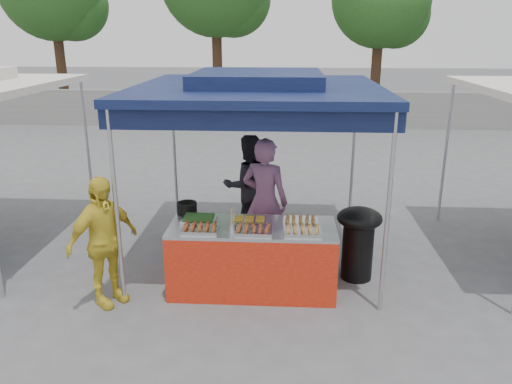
# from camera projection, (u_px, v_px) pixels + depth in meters

# --- Properties ---
(ground_plane) EXTENTS (80.00, 80.00, 0.00)m
(ground_plane) POSITION_uv_depth(u_px,v_px,m) (253.00, 285.00, 6.33)
(ground_plane) COLOR #555557
(back_wall) EXTENTS (40.00, 0.25, 1.20)m
(back_wall) POSITION_uv_depth(u_px,v_px,m) (275.00, 109.00, 16.59)
(back_wall) COLOR slate
(back_wall) RESTS_ON ground_plane
(main_canopy) EXTENTS (3.20, 3.20, 2.57)m
(main_canopy) POSITION_uv_depth(u_px,v_px,m) (258.00, 87.00, 6.52)
(main_canopy) COLOR #B1B1B8
(main_canopy) RESTS_ON ground_plane
(tree_2) EXTENTS (3.49, 3.43, 5.90)m
(tree_2) POSITION_uv_depth(u_px,v_px,m) (385.00, 2.00, 17.35)
(tree_2) COLOR #3D2717
(tree_2) RESTS_ON ground_plane
(vendor_table) EXTENTS (2.00, 0.80, 0.85)m
(vendor_table) POSITION_uv_depth(u_px,v_px,m) (253.00, 258.00, 6.10)
(vendor_table) COLOR #B72410
(vendor_table) RESTS_ON ground_plane
(food_tray_fl) EXTENTS (0.42, 0.30, 0.07)m
(food_tray_fl) POSITION_uv_depth(u_px,v_px,m) (200.00, 229.00, 5.78)
(food_tray_fl) COLOR #BDBDC1
(food_tray_fl) RESTS_ON vendor_table
(food_tray_fm) EXTENTS (0.42, 0.30, 0.07)m
(food_tray_fm) POSITION_uv_depth(u_px,v_px,m) (254.00, 230.00, 5.74)
(food_tray_fm) COLOR #BDBDC1
(food_tray_fm) RESTS_ON vendor_table
(food_tray_fr) EXTENTS (0.42, 0.30, 0.07)m
(food_tray_fr) POSITION_uv_depth(u_px,v_px,m) (303.00, 231.00, 5.71)
(food_tray_fr) COLOR #BDBDC1
(food_tray_fr) RESTS_ON vendor_table
(food_tray_bl) EXTENTS (0.42, 0.30, 0.07)m
(food_tray_bl) POSITION_uv_depth(u_px,v_px,m) (199.00, 219.00, 6.08)
(food_tray_bl) COLOR #BDBDC1
(food_tray_bl) RESTS_ON vendor_table
(food_tray_bm) EXTENTS (0.42, 0.30, 0.07)m
(food_tray_bm) POSITION_uv_depth(u_px,v_px,m) (250.00, 220.00, 6.05)
(food_tray_bm) COLOR #BDBDC1
(food_tray_bm) RESTS_ON vendor_table
(food_tray_br) EXTENTS (0.42, 0.30, 0.07)m
(food_tray_br) POSITION_uv_depth(u_px,v_px,m) (301.00, 222.00, 6.00)
(food_tray_br) COLOR #BDBDC1
(food_tray_br) RESTS_ON vendor_table
(cooking_pot) EXTENTS (0.26, 0.26, 0.15)m
(cooking_pot) POSITION_uv_depth(u_px,v_px,m) (187.00, 208.00, 6.35)
(cooking_pot) COLOR black
(cooking_pot) RESTS_ON vendor_table
(skewer_cup) EXTENTS (0.08, 0.08, 0.11)m
(skewer_cup) POSITION_uv_depth(u_px,v_px,m) (232.00, 228.00, 5.77)
(skewer_cup) COLOR #B1B1B8
(skewer_cup) RESTS_ON vendor_table
(wok_burner) EXTENTS (0.57, 0.57, 0.96)m
(wok_burner) POSITION_uv_depth(u_px,v_px,m) (358.00, 237.00, 6.36)
(wok_burner) COLOR black
(wok_burner) RESTS_ON ground_plane
(crate_left) EXTENTS (0.54, 0.38, 0.33)m
(crate_left) POSITION_uv_depth(u_px,v_px,m) (217.00, 255.00, 6.79)
(crate_left) COLOR #123099
(crate_left) RESTS_ON ground_plane
(crate_right) EXTENTS (0.52, 0.37, 0.31)m
(crate_right) POSITION_uv_depth(u_px,v_px,m) (271.00, 259.00, 6.69)
(crate_right) COLOR #123099
(crate_right) RESTS_ON ground_plane
(crate_stacked) EXTENTS (0.50, 0.35, 0.30)m
(crate_stacked) POSITION_uv_depth(u_px,v_px,m) (272.00, 238.00, 6.60)
(crate_stacked) COLOR #123099
(crate_stacked) RESTS_ON crate_right
(vendor_woman) EXTENTS (0.74, 0.60, 1.75)m
(vendor_woman) POSITION_uv_depth(u_px,v_px,m) (265.00, 201.00, 6.74)
(vendor_woman) COLOR #815276
(vendor_woman) RESTS_ON ground_plane
(helper_man) EXTENTS (0.93, 0.82, 1.60)m
(helper_man) POSITION_uv_depth(u_px,v_px,m) (248.00, 186.00, 7.71)
(helper_man) COLOR black
(helper_man) RESTS_ON ground_plane
(customer_person) EXTENTS (0.84, 0.96, 1.55)m
(customer_person) POSITION_uv_depth(u_px,v_px,m) (103.00, 242.00, 5.69)
(customer_person) COLOR gold
(customer_person) RESTS_ON ground_plane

